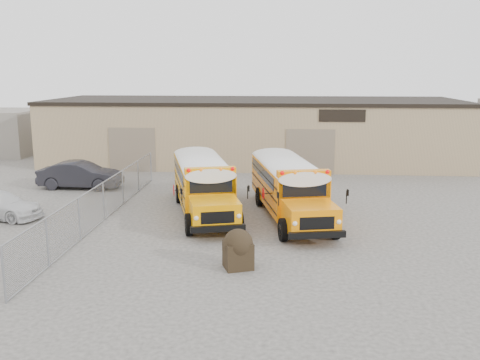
# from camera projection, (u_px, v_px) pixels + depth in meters

# --- Properties ---
(ground) EXTENTS (120.00, 120.00, 0.00)m
(ground) POSITION_uv_depth(u_px,v_px,m) (227.00, 244.00, 21.30)
(ground) COLOR #494642
(ground) RESTS_ON ground
(warehouse) EXTENTS (30.20, 10.20, 4.67)m
(warehouse) POSITION_uv_depth(u_px,v_px,m) (254.00, 130.00, 40.34)
(warehouse) COLOR #8C7856
(warehouse) RESTS_ON ground
(chainlink_fence) EXTENTS (0.07, 18.07, 1.81)m
(chainlink_fence) POSITION_uv_depth(u_px,v_px,m) (104.00, 201.00, 24.51)
(chainlink_fence) COLOR gray
(chainlink_fence) RESTS_ON ground
(school_bus_left) EXTENTS (4.55, 9.49, 2.70)m
(school_bus_left) POSITION_uv_depth(u_px,v_px,m) (192.00, 161.00, 31.39)
(school_bus_left) COLOR #F89903
(school_bus_left) RESTS_ON ground
(school_bus_right) EXTENTS (4.14, 9.58, 2.73)m
(school_bus_right) POSITION_uv_depth(u_px,v_px,m) (267.00, 163.00, 30.76)
(school_bus_right) COLOR orange
(school_bus_right) RESTS_ON ground
(tarp_bundle) EXTENTS (1.18, 1.12, 1.42)m
(tarp_bundle) POSITION_uv_depth(u_px,v_px,m) (238.00, 248.00, 18.60)
(tarp_bundle) COLOR black
(tarp_bundle) RESTS_ON ground
(car_dark) EXTENTS (4.80, 1.71, 1.58)m
(car_dark) POSITION_uv_depth(u_px,v_px,m) (80.00, 175.00, 31.25)
(car_dark) COLOR black
(car_dark) RESTS_ON ground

